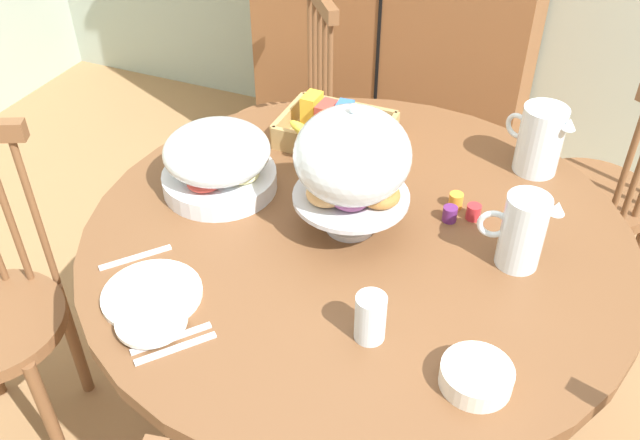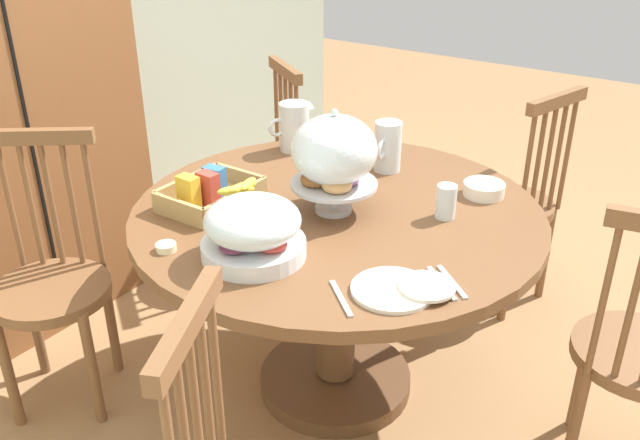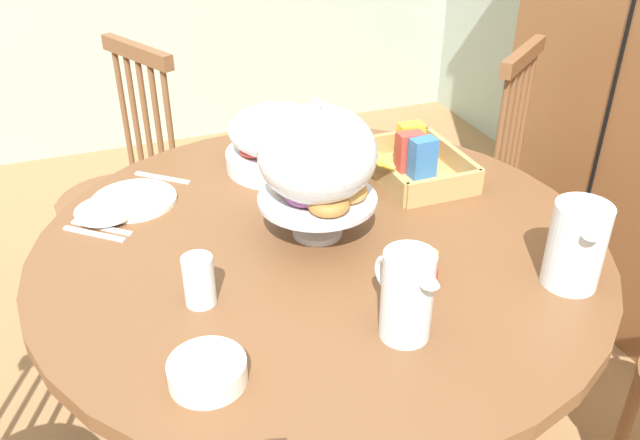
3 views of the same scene
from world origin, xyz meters
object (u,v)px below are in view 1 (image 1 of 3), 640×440
dining_table (355,284)px  china_plate_large (152,294)px  pastry_stand_with_dome (352,161)px  cereal_basket (331,129)px  fruit_platter_covered (218,161)px  milk_pitcher (522,234)px  china_plate_small (152,321)px  butter_dish (224,133)px  drinking_glass (370,318)px  cereal_bowl (476,376)px  windsor_chair_near_window (598,199)px  orange_juice_pitcher (539,142)px  windsor_chair_by_cabinet (285,131)px

dining_table → china_plate_large: size_ratio=6.13×
pastry_stand_with_dome → china_plate_large: 0.54m
china_plate_large → cereal_basket: bearing=80.8°
fruit_platter_covered → milk_pitcher: size_ratio=1.62×
china_plate_small → butter_dish: bearing=107.8°
dining_table → china_plate_small: 0.58m
china_plate_small → dining_table: bearing=58.7°
china_plate_small → drinking_glass: bearing=19.4°
china_plate_small → cereal_bowl: (0.65, 0.11, 0.01)m
cereal_basket → butter_dish: 0.32m
windsor_chair_near_window → orange_juice_pitcher: 0.56m
dining_table → milk_pitcher: milk_pitcher is taller
drinking_glass → windsor_chair_by_cabinet: bearing=123.1°
fruit_platter_covered → orange_juice_pitcher: orange_juice_pitcher is taller
fruit_platter_covered → milk_pitcher: bearing=0.4°
dining_table → fruit_platter_covered: size_ratio=4.50×
cereal_basket → china_plate_small: size_ratio=2.11×
orange_juice_pitcher → china_plate_large: size_ratio=0.87×
orange_juice_pitcher → china_plate_large: (-0.69, -0.83, -0.08)m
dining_table → china_plate_small: china_plate_small is taller
windsor_chair_by_cabinet → orange_juice_pitcher: windsor_chair_by_cabinet is taller
dining_table → milk_pitcher: size_ratio=7.29×
fruit_platter_covered → cereal_basket: bearing=60.6°
windsor_chair_near_window → china_plate_small: windsor_chair_near_window is taller
milk_pitcher → china_plate_large: bearing=-149.3°
windsor_chair_by_cabinet → china_plate_large: bearing=-78.4°
windsor_chair_near_window → pastry_stand_with_dome: bearing=-126.2°
china_plate_small → drinking_glass: (0.43, 0.15, 0.04)m
windsor_chair_near_window → windsor_chair_by_cabinet: bearing=-179.5°
china_plate_large → fruit_platter_covered: bearing=98.6°
butter_dish → dining_table: bearing=-26.5°
cereal_basket → drinking_glass: size_ratio=2.87×
pastry_stand_with_dome → cereal_bowl: bearing=-42.1°
windsor_chair_near_window → fruit_platter_covered: windsor_chair_near_window is taller
cereal_basket → pastry_stand_with_dome: bearing=-60.9°
windsor_chair_near_window → fruit_platter_covered: (-0.96, -0.77, 0.37)m
pastry_stand_with_dome → orange_juice_pitcher: (0.37, 0.44, -0.11)m
china_plate_large → dining_table: bearing=49.6°
china_plate_large → china_plate_small: size_ratio=1.47×
pastry_stand_with_dome → china_plate_small: 0.57m
butter_dish → fruit_platter_covered: bearing=-62.8°
milk_pitcher → cereal_basket: milk_pitcher is taller
windsor_chair_by_cabinet → china_plate_small: size_ratio=6.50×
dining_table → cereal_basket: size_ratio=4.27×
cereal_basket → china_plate_small: bearing=-94.9°
pastry_stand_with_dome → drinking_glass: size_ratio=3.13×
windsor_chair_near_window → orange_juice_pitcher: bearing=-120.0°
fruit_platter_covered → cereal_bowl: (0.77, -0.38, -0.06)m
china_plate_small → butter_dish: size_ratio=2.50×
windsor_chair_near_window → cereal_bowl: size_ratio=6.96×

